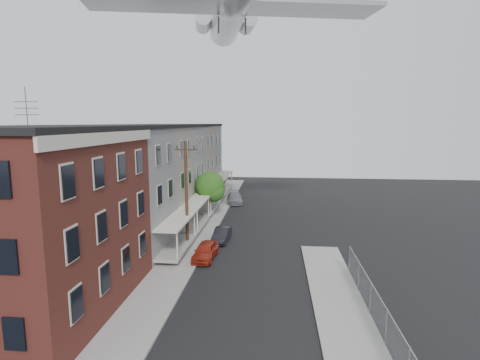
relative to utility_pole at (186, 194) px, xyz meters
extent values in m
cube|color=gray|center=(0.10, 6.00, -4.61)|extent=(3.00, 62.00, 0.12)
cube|color=gray|center=(11.10, -12.00, -4.61)|extent=(3.00, 26.00, 0.12)
cube|color=gray|center=(1.55, 6.00, -4.60)|extent=(0.15, 62.00, 0.14)
cube|color=gray|center=(9.65, -12.00, -4.60)|extent=(0.15, 26.00, 0.14)
cube|color=#341210|center=(-6.40, -11.00, 0.33)|extent=(10.00, 12.00, 10.00)
cube|color=black|center=(-6.40, -11.00, 5.48)|extent=(10.30, 12.30, 0.30)
cube|color=beige|center=(-1.32, -11.00, 5.03)|extent=(0.16, 12.20, 0.60)
cylinder|color=#515156|center=(-4.40, -13.00, 6.48)|extent=(0.04, 0.04, 2.00)
cube|color=slate|center=(-6.40, -1.50, 0.33)|extent=(10.00, 7.00, 10.00)
cube|color=black|center=(-6.40, -1.50, 5.48)|extent=(10.25, 7.00, 0.30)
cube|color=gray|center=(-0.50, -1.50, -4.12)|extent=(1.80, 6.40, 0.25)
cube|color=beige|center=(-0.50, -1.50, -1.92)|extent=(1.90, 6.50, 0.15)
cube|color=gray|center=(-6.40, 5.50, 0.33)|extent=(10.00, 7.00, 10.00)
cube|color=black|center=(-6.40, 5.50, 5.48)|extent=(10.25, 7.00, 0.30)
cube|color=gray|center=(-0.50, 5.50, -4.12)|extent=(1.80, 6.40, 0.25)
cube|color=beige|center=(-0.50, 5.50, -1.92)|extent=(1.90, 6.50, 0.15)
cube|color=slate|center=(-6.40, 12.50, 0.33)|extent=(10.00, 7.00, 10.00)
cube|color=black|center=(-6.40, 12.50, 5.48)|extent=(10.25, 7.00, 0.30)
cube|color=gray|center=(-0.50, 12.50, -4.12)|extent=(1.80, 6.40, 0.25)
cube|color=beige|center=(-0.50, 12.50, -1.92)|extent=(1.90, 6.50, 0.15)
cube|color=gray|center=(-6.40, 19.50, 0.33)|extent=(10.00, 7.00, 10.00)
cube|color=black|center=(-6.40, 19.50, 5.48)|extent=(10.25, 7.00, 0.30)
cube|color=gray|center=(-0.50, 19.50, -4.12)|extent=(1.80, 6.40, 0.25)
cube|color=beige|center=(-0.50, 19.50, -1.92)|extent=(1.90, 6.50, 0.15)
cube|color=slate|center=(-6.40, 26.50, 0.33)|extent=(10.00, 7.00, 10.00)
cube|color=black|center=(-6.40, 26.50, 5.48)|extent=(10.25, 7.00, 0.30)
cube|color=gray|center=(-0.50, 26.50, -4.12)|extent=(1.80, 6.40, 0.25)
cube|color=beige|center=(-0.50, 26.50, -1.92)|extent=(1.90, 6.50, 0.15)
cylinder|color=gray|center=(12.60, -13.00, -3.72)|extent=(0.06, 0.06, 1.90)
cylinder|color=gray|center=(12.60, -10.00, -3.72)|extent=(0.06, 0.06, 1.90)
cylinder|color=gray|center=(12.60, -7.00, -3.72)|extent=(0.06, 0.06, 1.90)
cylinder|color=gray|center=(12.60, -4.00, -3.72)|extent=(0.06, 0.06, 1.90)
cube|color=gray|center=(12.60, -13.00, -2.82)|extent=(0.04, 18.00, 0.04)
cube|color=gray|center=(12.60, -13.00, -3.72)|extent=(0.02, 18.00, 1.80)
cylinder|color=black|center=(0.00, 0.00, -0.17)|extent=(0.26, 0.26, 9.00)
cube|color=black|center=(0.00, 0.00, 3.63)|extent=(1.80, 0.12, 0.12)
cylinder|color=black|center=(-0.70, 0.00, 3.83)|extent=(0.08, 0.08, 0.25)
cylinder|color=black|center=(0.70, 0.00, 3.83)|extent=(0.08, 0.08, 0.25)
cylinder|color=black|center=(0.20, 10.00, -3.47)|extent=(0.24, 0.24, 2.40)
sphere|color=#204813|center=(0.20, 10.00, -1.07)|extent=(3.20, 3.20, 3.20)
sphere|color=#204813|center=(0.70, 9.70, -1.63)|extent=(2.24, 2.24, 2.24)
imported|color=#9F2514|center=(2.00, -2.46, -4.02)|extent=(1.77, 3.94, 1.31)
imported|color=black|center=(2.62, 2.04, -4.08)|extent=(1.45, 3.67, 1.19)
imported|color=gray|center=(2.00, 18.14, -3.99)|extent=(2.55, 4.96, 1.37)
cone|color=silver|center=(0.44, 19.56, 17.16)|extent=(4.10, 3.93, 3.49)
cube|color=#939399|center=(3.50, 5.16, 16.07)|extent=(26.56, 9.93, 0.38)
cylinder|color=#939399|center=(-1.33, 15.29, 17.37)|extent=(2.62, 4.63, 1.75)
cylinder|color=#939399|center=(3.79, 16.37, 17.37)|extent=(2.62, 4.63, 1.75)
cube|color=silver|center=(0.55, 19.03, 20.21)|extent=(1.13, 4.11, 6.11)
camera|label=1|loc=(7.32, -29.84, 5.80)|focal=28.00mm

